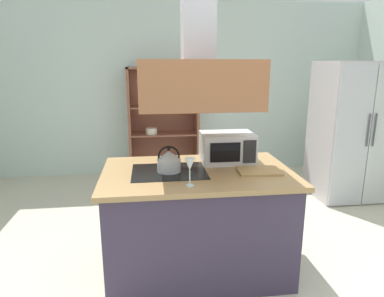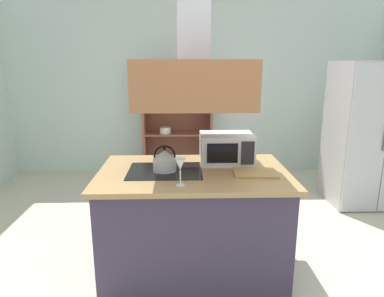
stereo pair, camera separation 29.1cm
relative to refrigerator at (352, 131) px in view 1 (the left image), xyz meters
The scene contains 10 objects.
ground_plane 2.79m from the refrigerator, 143.26° to the right, with size 7.80×7.80×0.00m, color beige.
wall_back 2.59m from the refrigerator, 146.08° to the left, with size 6.00×0.12×2.70m, color silver.
kitchen_island 2.71m from the refrigerator, 147.48° to the right, with size 1.55×0.99×0.90m.
range_hood 2.80m from the refrigerator, 147.48° to the right, with size 0.90×0.70×1.28m.
refrigerator is the anchor object (origin of this frame).
dish_cabinet 2.70m from the refrigerator, 153.48° to the left, with size 1.08×0.40×1.70m.
kettle 2.87m from the refrigerator, 149.98° to the right, with size 0.19×0.19×0.21m.
cutting_board 2.34m from the refrigerator, 138.87° to the right, with size 0.34×0.24×0.02m, color #AD874E.
microwave 2.30m from the refrigerator, 148.36° to the right, with size 0.46×0.35×0.26m.
wine_glass_on_counter 2.96m from the refrigerator, 142.89° to the right, with size 0.08×0.08×0.21m.
Camera 1 is at (-0.52, -2.51, 1.76)m, focal length 31.89 mm.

